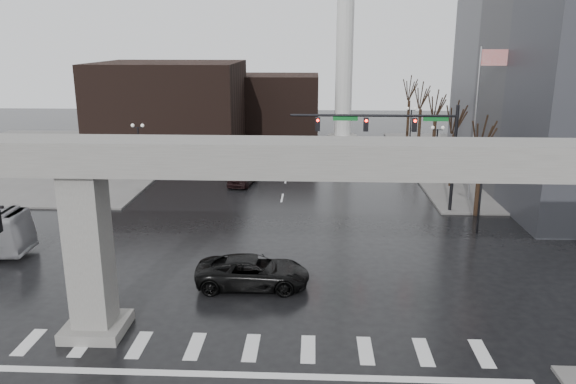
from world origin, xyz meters
TOP-DOWN VIEW (x-y plane):
  - ground at (0.00, 0.00)m, footprint 160.00×160.00m
  - sidewalk_ne at (26.00, 36.00)m, footprint 28.00×36.00m
  - sidewalk_nw at (-26.00, 36.00)m, footprint 28.00×36.00m
  - elevated_guideway at (1.26, 0.00)m, footprint 48.00×2.60m
  - building_far_left at (-14.00, 42.00)m, footprint 16.00×14.00m
  - building_far_mid at (-2.00, 52.00)m, footprint 10.00×10.00m
  - smokestack at (6.00, 46.00)m, footprint 3.60×3.60m
  - signal_mast_arm at (8.99, 18.80)m, footprint 12.12×0.43m
  - flagpole_assembly at (15.29, 22.00)m, footprint 2.06×0.12m
  - lamp_right_0 at (13.50, 14.00)m, footprint 1.22×0.32m
  - lamp_right_1 at (13.50, 28.00)m, footprint 1.22×0.32m
  - lamp_right_2 at (13.50, 42.00)m, footprint 1.22×0.32m
  - lamp_left_0 at (-13.50, 14.00)m, footprint 1.22×0.32m
  - lamp_left_1 at (-13.50, 28.00)m, footprint 1.22×0.32m
  - lamp_left_2 at (-13.50, 42.00)m, footprint 1.22×0.32m
  - tree_right_0 at (14.53, 18.02)m, footprint 1.09×1.58m
  - tree_right_1 at (14.53, 26.02)m, footprint 1.09×1.61m
  - tree_right_2 at (14.53, 34.02)m, footprint 1.10×1.63m
  - tree_right_3 at (14.53, 42.02)m, footprint 1.11×1.66m
  - tree_right_4 at (14.53, 50.02)m, footprint 1.12×1.69m
  - pickup_truck at (-0.57, 5.03)m, footprint 5.96×2.86m
  - far_car at (-3.74, 26.24)m, footprint 2.59×4.91m

SIDE VIEW (x-z plane):
  - ground at x=0.00m, z-range 0.00..0.00m
  - sidewalk_ne at x=26.00m, z-range 0.00..0.15m
  - sidewalk_nw at x=-26.00m, z-range 0.00..0.15m
  - far_car at x=-3.74m, z-range 0.00..1.59m
  - pickup_truck at x=-0.57m, z-range 0.00..1.64m
  - tree_right_0 at x=14.53m, z-range -0.97..6.54m
  - tree_right_1 at x=14.53m, z-range -0.99..6.69m
  - tree_right_2 at x=14.53m, z-range -1.01..6.84m
  - tree_right_3 at x=14.53m, z-range -1.03..6.99m
  - tree_right_4 at x=14.53m, z-range -1.05..7.14m
  - lamp_right_0 at x=13.50m, z-range 0.92..6.03m
  - lamp_right_1 at x=13.50m, z-range 0.92..6.03m
  - lamp_right_2 at x=13.50m, z-range 0.92..6.03m
  - lamp_left_0 at x=-13.50m, z-range 0.92..6.03m
  - lamp_left_1 at x=-13.50m, z-range 0.92..6.03m
  - lamp_left_2 at x=-13.50m, z-range 0.92..6.03m
  - building_far_mid at x=-2.00m, z-range 0.00..8.00m
  - building_far_left at x=-14.00m, z-range 0.00..10.00m
  - signal_mast_arm at x=8.99m, z-range 1.83..9.83m
  - elevated_guideway at x=1.26m, z-range 2.53..11.23m
  - flagpole_assembly at x=15.29m, z-range 1.53..13.53m
  - smokestack at x=6.00m, z-range -1.65..28.35m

